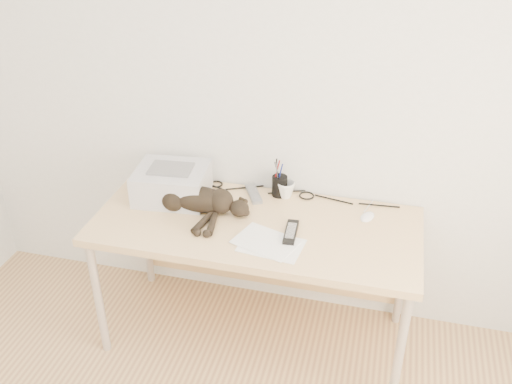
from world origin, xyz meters
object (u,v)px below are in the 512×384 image
(printer, at_px, (172,183))
(mug, at_px, (286,189))
(mouse, at_px, (368,215))
(cat, at_px, (196,201))
(desk, at_px, (260,235))
(pen_cup, at_px, (280,186))

(printer, relative_size, mug, 4.07)
(mouse, bearing_deg, cat, -148.53)
(mug, bearing_deg, desk, -115.45)
(printer, distance_m, mug, 0.59)
(printer, distance_m, cat, 0.19)
(cat, bearing_deg, printer, 147.25)
(desk, bearing_deg, pen_cup, 74.26)
(cat, bearing_deg, mouse, 9.05)
(mouse, bearing_deg, desk, -148.37)
(printer, bearing_deg, desk, -5.69)
(cat, xyz_separation_m, pen_cup, (0.38, 0.26, -0.00))
(desk, relative_size, mug, 16.68)
(cat, distance_m, pen_cup, 0.46)
(cat, bearing_deg, pen_cup, 33.60)
(printer, distance_m, mouse, 1.01)
(desk, bearing_deg, mug, 64.55)
(desk, relative_size, printer, 4.10)
(mug, distance_m, pen_cup, 0.04)
(printer, height_order, mouse, printer)
(pen_cup, bearing_deg, printer, -163.91)
(cat, xyz_separation_m, mouse, (0.85, 0.15, -0.04))
(printer, height_order, pen_cup, pen_cup)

